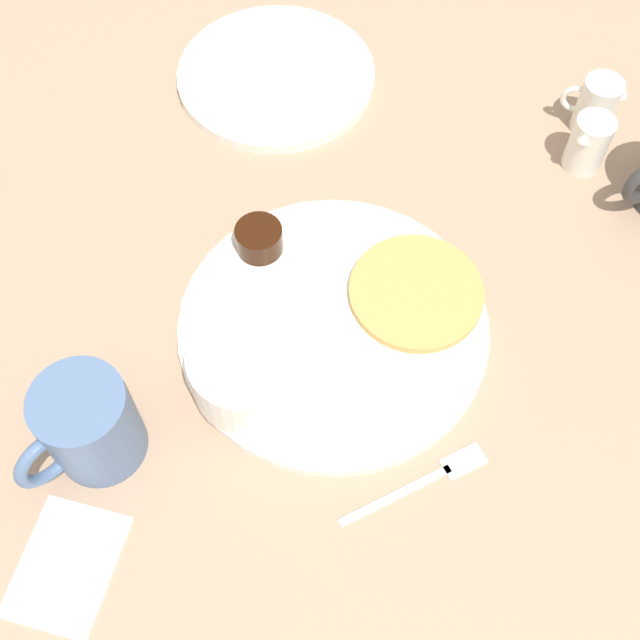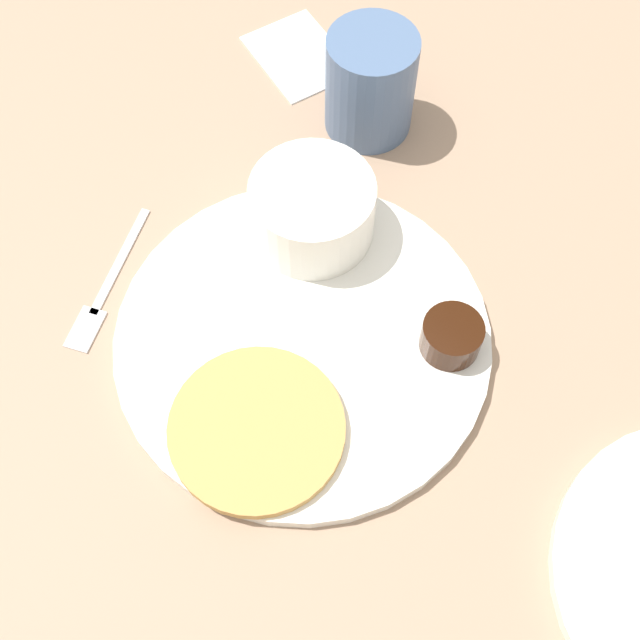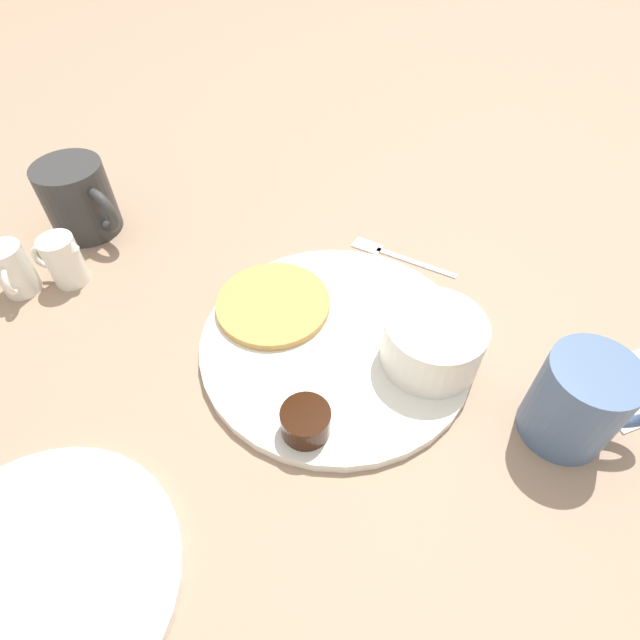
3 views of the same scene
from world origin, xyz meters
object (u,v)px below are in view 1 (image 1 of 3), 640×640
Objects in this scene: plate at (333,326)px; coffee_mug at (87,426)px; creamer_pitcher_near at (589,142)px; bowl at (247,369)px; creamer_pitcher_far at (596,105)px; fork at (430,478)px.

plate is 3.06× the size of coffee_mug.
creamer_pitcher_near is at bearing -53.80° from plate.
coffee_mug is (-0.05, 0.13, 0.01)m from bowl.
creamer_pitcher_far is (0.36, -0.49, -0.01)m from coffee_mug.
creamer_pitcher_near and creamer_pitcher_far have the same top height.
bowl is at bearing 130.50° from creamer_pitcher_far.
coffee_mug is 0.56m from creamer_pitcher_near.
fork is at bearing -96.95° from coffee_mug.
creamer_pitcher_near reaches higher than plate.
creamer_pitcher_far is 0.44m from fork.
creamer_pitcher_far is at bearing -48.96° from plate.
bowl is 1.52× the size of creamer_pitcher_far.
coffee_mug is at bearing 83.05° from fork.
coffee_mug is 0.29m from fork.
creamer_pitcher_near reaches higher than fork.
bowl is (-0.06, 0.08, 0.04)m from plate.
creamer_pitcher_far is at bearing -49.50° from bowl.
plate is 0.10m from bowl.
bowl reaches higher than creamer_pitcher_far.
creamer_pitcher_far reaches higher than plate.
coffee_mug is 1.46× the size of creamer_pitcher_near.
creamer_pitcher_near is at bearing 161.79° from creamer_pitcher_far.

